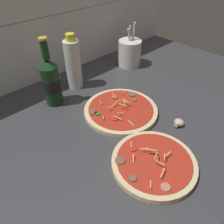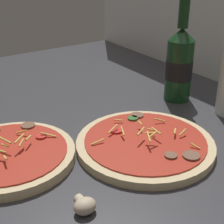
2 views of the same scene
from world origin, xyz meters
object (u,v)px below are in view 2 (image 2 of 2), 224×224
pizza_far (145,144)px  mushroom_left (84,205)px  pizza_near (10,155)px  beer_bottle (179,64)px

pizza_far → mushroom_left: size_ratio=7.40×
pizza_near → mushroom_left: pizza_near is taller
pizza_far → mushroom_left: pizza_far is taller
pizza_near → pizza_far: pizza_near is taller
mushroom_left → beer_bottle: bearing=119.5°
pizza_far → mushroom_left: 22.20cm
pizza_near → pizza_far: 27.10cm
pizza_far → mushroom_left: (9.57, -20.02, 0.32)cm
pizza_near → beer_bottle: beer_bottle is taller
pizza_near → mushroom_left: bearing=12.7°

